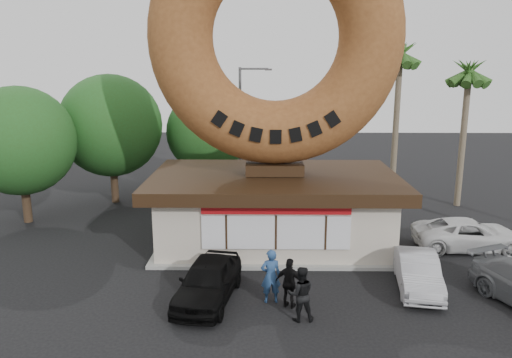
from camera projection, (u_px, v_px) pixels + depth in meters
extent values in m
plane|color=black|center=(278.00, 302.00, 17.57)|extent=(90.00, 90.00, 0.00)
cube|color=#B8AB9D|center=(274.00, 212.00, 23.08)|extent=(10.00, 6.00, 3.00)
cube|color=#999993|center=(274.00, 241.00, 23.40)|extent=(10.60, 6.60, 0.15)
cube|color=#3F3F3F|center=(275.00, 179.00, 22.73)|extent=(10.00, 6.00, 0.10)
cube|color=black|center=(275.00, 180.00, 22.75)|extent=(11.20, 7.20, 0.55)
cube|color=silver|center=(276.00, 232.00, 20.10)|extent=(6.00, 0.12, 1.40)
cube|color=#AA0E13|center=(276.00, 209.00, 19.85)|extent=(6.00, 0.10, 0.45)
cube|color=black|center=(275.00, 169.00, 22.62)|extent=(2.60, 1.40, 0.50)
torus|color=brown|center=(276.00, 37.00, 21.33)|extent=(11.00, 2.80, 11.00)
cylinder|color=#473321|center=(114.00, 175.00, 30.00)|extent=(0.44, 0.44, 3.30)
sphere|color=#234D1B|center=(111.00, 126.00, 29.33)|extent=(6.00, 6.00, 6.00)
cylinder|color=#473321|center=(209.00, 172.00, 31.92)|extent=(0.44, 0.44, 2.86)
sphere|color=#234D1B|center=(208.00, 132.00, 31.34)|extent=(5.20, 5.20, 5.20)
cylinder|color=#473321|center=(26.00, 194.00, 26.17)|extent=(0.44, 0.44, 3.08)
sphere|color=#234D1B|center=(20.00, 141.00, 25.54)|extent=(5.60, 5.60, 5.60)
cylinder|color=#726651|center=(396.00, 127.00, 30.10)|extent=(0.36, 0.36, 9.00)
cylinder|color=#726651|center=(463.00, 138.00, 28.71)|extent=(0.36, 0.36, 8.00)
cylinder|color=#59595E|center=(240.00, 130.00, 32.29)|extent=(0.18, 0.18, 8.00)
cylinder|color=#59595E|center=(254.00, 69.00, 31.41)|extent=(1.80, 0.12, 0.12)
cube|color=#59595E|center=(268.00, 70.00, 31.41)|extent=(0.45, 0.20, 0.12)
imported|color=navy|center=(271.00, 276.00, 17.34)|extent=(0.77, 0.56, 1.95)
imported|color=black|center=(301.00, 294.00, 16.11)|extent=(0.96, 0.78, 1.84)
imported|color=black|center=(290.00, 283.00, 16.98)|extent=(1.12, 0.82, 1.77)
imported|color=black|center=(208.00, 281.00, 17.52)|extent=(2.46, 4.60, 1.49)
imported|color=#A2A2A7|center=(418.00, 272.00, 18.45)|extent=(1.98, 4.18, 1.32)
imported|color=silver|center=(470.00, 235.00, 22.43)|extent=(5.04, 2.49, 1.38)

